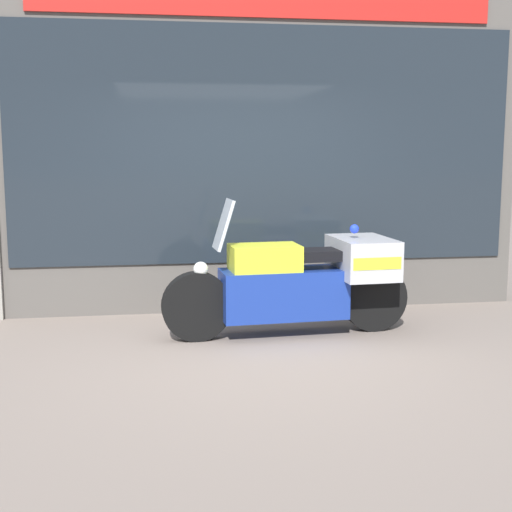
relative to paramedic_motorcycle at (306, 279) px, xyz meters
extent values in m
plane|color=gray|center=(-0.57, -0.71, -0.55)|extent=(60.00, 60.00, 0.00)
cube|color=#56514C|center=(-0.57, 1.29, 1.22)|extent=(6.49, 0.40, 3.53)
cube|color=#1E262D|center=(-0.20, 1.07, 1.27)|extent=(5.46, 0.02, 2.53)
cube|color=red|center=(-0.20, 1.07, 2.75)|extent=(4.92, 0.03, 0.32)
cube|color=slate|center=(-0.24, 1.30, -0.27)|extent=(5.24, 0.30, 0.55)
cube|color=silver|center=(-0.24, 1.44, 0.74)|extent=(5.24, 0.02, 1.52)
cube|color=beige|center=(-0.24, 1.30, 1.49)|extent=(5.24, 0.30, 0.03)
cube|color=#C68E19|center=(-1.90, 1.30, 1.53)|extent=(0.18, 0.04, 0.05)
cube|color=maroon|center=(-0.24, 1.30, 1.53)|extent=(0.18, 0.04, 0.05)
cube|color=black|center=(1.41, 1.30, 1.53)|extent=(0.18, 0.04, 0.05)
cube|color=red|center=(-1.48, 1.23, 0.14)|extent=(0.19, 0.02, 0.27)
cube|color=#2866B7|center=(0.99, 1.23, 0.14)|extent=(0.19, 0.02, 0.27)
cylinder|color=black|center=(-1.06, -0.07, -0.22)|extent=(0.66, 0.18, 0.65)
cylinder|color=black|center=(0.70, 0.04, -0.22)|extent=(0.66, 0.18, 0.65)
cube|color=navy|center=(-0.22, -0.01, -0.14)|extent=(1.22, 0.53, 0.47)
cube|color=yellow|center=(-0.41, -0.02, 0.20)|extent=(0.68, 0.45, 0.27)
cube|color=black|center=(0.05, 0.00, 0.23)|extent=(0.72, 0.39, 0.10)
cube|color=#B7B7BC|center=(0.57, 0.04, 0.19)|extent=(0.57, 0.81, 0.38)
cube|color=yellow|center=(0.57, 0.04, 0.19)|extent=(0.52, 0.82, 0.11)
cube|color=#B2BCC6|center=(-0.80, -0.05, 0.54)|extent=(0.19, 0.33, 0.47)
sphere|color=white|center=(-1.01, -0.06, 0.13)|extent=(0.14, 0.14, 0.14)
sphere|color=blue|center=(0.48, 0.03, 0.47)|extent=(0.09, 0.09, 0.09)
camera|label=1|loc=(-1.50, -6.58, 1.26)|focal=50.00mm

